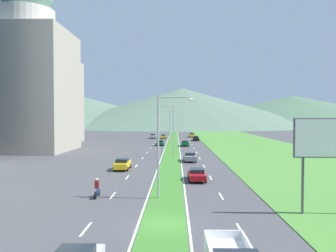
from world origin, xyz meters
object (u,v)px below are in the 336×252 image
Objects in this scene: street_lamp_far at (171,124)px; car_5 at (190,157)px; car_1 at (197,174)px; car_7 at (164,136)px; car_6 at (185,143)px; car_3 at (196,138)px; car_0 at (192,135)px; motorcycle_rider at (97,189)px; street_lamp_mid at (172,127)px; car_8 at (153,136)px; car_9 at (160,143)px; billboard_roadside at (323,143)px; street_lamp_near at (162,139)px; car_4 at (122,164)px.

street_lamp_far is 1.96× the size of car_5.
car_7 is (-6.59, 74.10, 0.02)m from car_1.
car_1 is 45.39m from car_6.
car_3 is 0.96× the size of car_5.
car_0 is at bearing 177.59° from car_1.
car_1 is 12.85m from motorcycle_rider.
car_5 is at bearing -63.65° from street_lamp_mid.
car_9 is (3.79, -28.00, -0.07)m from car_8.
street_lamp_far is 13.15m from car_3.
car_0 reaches higher than car_7.
billboard_roadside reaches higher than car_5.
car_1 is 1.00× the size of car_7.
street_lamp_near is 2.09× the size of car_9.
street_lamp_far is at bearing 90.14° from street_lamp_near.
street_lamp_far is 2.04× the size of car_8.
street_lamp_near is at bearing -177.99° from car_7.
street_lamp_mid reaches higher than street_lamp_far.
street_lamp_far reaches higher than car_3.
street_lamp_near is at bearing -22.74° from car_1.
street_lamp_mid is 2.06× the size of car_7.
car_6 is 6.58m from car_9.
street_lamp_far is 69.18m from billboard_roadside.
street_lamp_far is 29.51m from car_0.
car_6 is at bearing -67.91° from street_lamp_far.
street_lamp_far is at bearing -175.97° from car_1.
car_4 is (-6.11, -46.84, -4.50)m from street_lamp_far.
billboard_roadside is (11.92, -36.36, -0.06)m from street_lamp_mid.
car_5 is at bearing -170.09° from car_8.
car_8 is at bearing -160.98° from car_6.
car_0 is 1.01× the size of car_6.
street_lamp_far is at bearing -19.22° from car_9.
street_lamp_far is 20.23m from car_7.
car_7 is at bearing -133.43° from car_3.
car_0 is (7.33, 28.23, -4.51)m from street_lamp_far.
car_0 is 37.60m from car_6.
car_8 is at bearing -127.11° from car_3.
car_1 is 64.42m from car_3.
car_9 is (-6.51, 46.94, 0.02)m from car_1.
car_9 is at bearing -109.22° from street_lamp_far.
car_7 is (-10.34, 9.78, -0.02)m from car_3.
motorcycle_rider is (-13.20, -91.24, -0.04)m from car_0.
street_lamp_far is at bearing 91.09° from street_lamp_mid.
motorcycle_rider is at bearing -49.09° from car_1.
car_4 is at bearing 0.84° from motorcycle_rider.
car_8 reaches higher than car_5.
motorcycle_rider reaches higher than car_8.
car_4 is 2.34× the size of motorcycle_rider.
car_4 is at bearing 131.32° from billboard_roadside.
billboard_roadside reaches higher than car_3.
car_8 is (-6.62, 83.73, -4.60)m from street_lamp_near.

